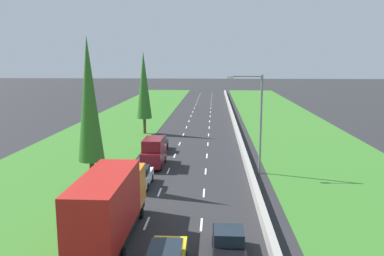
{
  "coord_description": "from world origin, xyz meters",
  "views": [
    {
      "loc": [
        2.49,
        -2.58,
        10.35
      ],
      "look_at": [
        -0.66,
        52.99,
        0.61
      ],
      "focal_mm": 36.97,
      "sensor_mm": 36.0,
      "label": 1
    }
  ],
  "objects_px": {
    "black_hatchback_left_lane": "(159,144)",
    "poplar_tree_third": "(144,85)",
    "white_hatchback_left_lane": "(140,176)",
    "poplar_tree_second": "(89,100)",
    "red_box_truck_left_lane": "(110,205)",
    "black_hatchback_right_lane": "(229,243)",
    "maroon_van_left_lane": "(154,152)",
    "street_light_mast": "(257,117)"
  },
  "relations": [
    {
      "from": "red_box_truck_left_lane",
      "to": "street_light_mast",
      "type": "bearing_deg",
      "value": 55.99
    },
    {
      "from": "poplar_tree_third",
      "to": "black_hatchback_left_lane",
      "type": "bearing_deg",
      "value": -71.54
    },
    {
      "from": "maroon_van_left_lane",
      "to": "poplar_tree_second",
      "type": "relative_size",
      "value": 0.4
    },
    {
      "from": "maroon_van_left_lane",
      "to": "black_hatchback_right_lane",
      "type": "relative_size",
      "value": 1.26
    },
    {
      "from": "maroon_van_left_lane",
      "to": "poplar_tree_third",
      "type": "xyz_separation_m",
      "value": [
        -3.9,
        17.02,
        5.36
      ]
    },
    {
      "from": "white_hatchback_left_lane",
      "to": "poplar_tree_second",
      "type": "bearing_deg",
      "value": -176.57
    },
    {
      "from": "black_hatchback_right_lane",
      "to": "poplar_tree_second",
      "type": "distance_m",
      "value": 16.89
    },
    {
      "from": "maroon_van_left_lane",
      "to": "poplar_tree_third",
      "type": "relative_size",
      "value": 0.43
    },
    {
      "from": "black_hatchback_right_lane",
      "to": "black_hatchback_left_lane",
      "type": "bearing_deg",
      "value": 106.19
    },
    {
      "from": "black_hatchback_left_lane",
      "to": "street_light_mast",
      "type": "relative_size",
      "value": 0.43
    },
    {
      "from": "white_hatchback_left_lane",
      "to": "black_hatchback_right_lane",
      "type": "distance_m",
      "value": 13.5
    },
    {
      "from": "white_hatchback_left_lane",
      "to": "poplar_tree_second",
      "type": "distance_m",
      "value": 7.41
    },
    {
      "from": "red_box_truck_left_lane",
      "to": "maroon_van_left_lane",
      "type": "bearing_deg",
      "value": 89.94
    },
    {
      "from": "poplar_tree_third",
      "to": "street_light_mast",
      "type": "height_order",
      "value": "poplar_tree_third"
    },
    {
      "from": "black_hatchback_right_lane",
      "to": "black_hatchback_left_lane",
      "type": "relative_size",
      "value": 1.0
    },
    {
      "from": "maroon_van_left_lane",
      "to": "red_box_truck_left_lane",
      "type": "bearing_deg",
      "value": -90.06
    },
    {
      "from": "maroon_van_left_lane",
      "to": "black_hatchback_left_lane",
      "type": "relative_size",
      "value": 1.26
    },
    {
      "from": "red_box_truck_left_lane",
      "to": "black_hatchback_left_lane",
      "type": "relative_size",
      "value": 2.41
    },
    {
      "from": "red_box_truck_left_lane",
      "to": "black_hatchback_right_lane",
      "type": "xyz_separation_m",
      "value": [
        6.66,
        -1.55,
        -1.35
      ]
    },
    {
      "from": "poplar_tree_second",
      "to": "street_light_mast",
      "type": "height_order",
      "value": "poplar_tree_second"
    },
    {
      "from": "maroon_van_left_lane",
      "to": "white_hatchback_left_lane",
      "type": "bearing_deg",
      "value": -92.09
    },
    {
      "from": "poplar_tree_second",
      "to": "black_hatchback_left_lane",
      "type": "bearing_deg",
      "value": 73.95
    },
    {
      "from": "black_hatchback_left_lane",
      "to": "poplar_tree_third",
      "type": "xyz_separation_m",
      "value": [
        -3.49,
        10.46,
        5.92
      ]
    },
    {
      "from": "white_hatchback_left_lane",
      "to": "black_hatchback_left_lane",
      "type": "bearing_deg",
      "value": 90.82
    },
    {
      "from": "poplar_tree_second",
      "to": "poplar_tree_third",
      "type": "xyz_separation_m",
      "value": [
        0.22,
        23.36,
        -0.37
      ]
    },
    {
      "from": "black_hatchback_left_lane",
      "to": "poplar_tree_third",
      "type": "relative_size",
      "value": 0.34
    },
    {
      "from": "white_hatchback_left_lane",
      "to": "maroon_van_left_lane",
      "type": "height_order",
      "value": "maroon_van_left_lane"
    },
    {
      "from": "red_box_truck_left_lane",
      "to": "poplar_tree_third",
      "type": "height_order",
      "value": "poplar_tree_third"
    },
    {
      "from": "maroon_van_left_lane",
      "to": "poplar_tree_second",
      "type": "height_order",
      "value": "poplar_tree_second"
    },
    {
      "from": "white_hatchback_left_lane",
      "to": "street_light_mast",
      "type": "relative_size",
      "value": 0.43
    },
    {
      "from": "white_hatchback_left_lane",
      "to": "red_box_truck_left_lane",
      "type": "bearing_deg",
      "value": -88.83
    },
    {
      "from": "black_hatchback_right_lane",
      "to": "street_light_mast",
      "type": "bearing_deg",
      "value": 79.23
    },
    {
      "from": "black_hatchback_left_lane",
      "to": "maroon_van_left_lane",
      "type": "bearing_deg",
      "value": -86.46
    },
    {
      "from": "black_hatchback_left_lane",
      "to": "red_box_truck_left_lane",
      "type": "bearing_deg",
      "value": -89.02
    },
    {
      "from": "red_box_truck_left_lane",
      "to": "black_hatchback_left_lane",
      "type": "xyz_separation_m",
      "value": [
        -0.39,
        22.74,
        -1.35
      ]
    },
    {
      "from": "red_box_truck_left_lane",
      "to": "poplar_tree_third",
      "type": "relative_size",
      "value": 0.82
    },
    {
      "from": "poplar_tree_third",
      "to": "maroon_van_left_lane",
      "type": "bearing_deg",
      "value": -77.1
    },
    {
      "from": "red_box_truck_left_lane",
      "to": "black_hatchback_right_lane",
      "type": "relative_size",
      "value": 2.41
    },
    {
      "from": "poplar_tree_third",
      "to": "red_box_truck_left_lane",
      "type": "bearing_deg",
      "value": -83.33
    },
    {
      "from": "poplar_tree_second",
      "to": "black_hatchback_right_lane",
      "type": "bearing_deg",
      "value": -46.62
    },
    {
      "from": "maroon_van_left_lane",
      "to": "poplar_tree_second",
      "type": "xyz_separation_m",
      "value": [
        -4.12,
        -6.34,
        5.74
      ]
    },
    {
      "from": "maroon_van_left_lane",
      "to": "black_hatchback_right_lane",
      "type": "xyz_separation_m",
      "value": [
        6.65,
        -17.73,
        -0.56
      ]
    }
  ]
}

